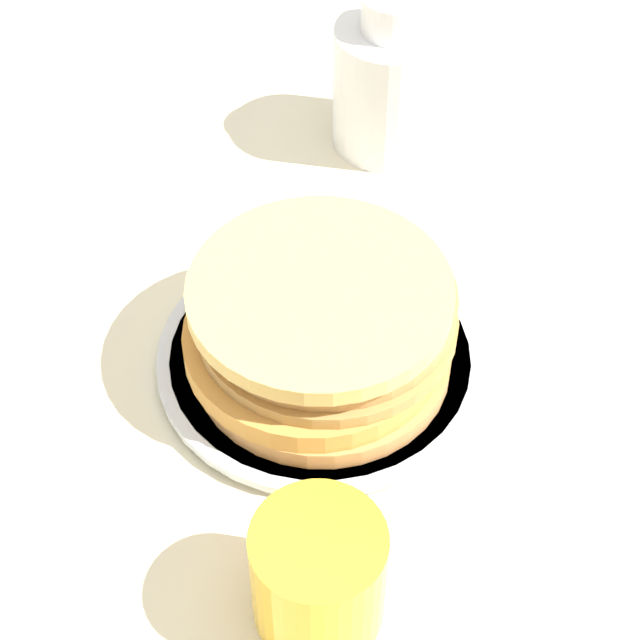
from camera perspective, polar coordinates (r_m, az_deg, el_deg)
ground_plane at (r=0.74m, az=0.96°, el=-3.64°), size 4.00×4.00×0.00m
plate at (r=0.75m, az=-0.00°, el=-2.04°), size 0.23×0.23×0.01m
pancake_stack at (r=0.72m, az=0.05°, el=-0.17°), size 0.18×0.19×0.07m
juice_glass at (r=0.62m, az=-0.09°, el=-13.46°), size 0.08×0.08×0.08m
cream_jug at (r=0.90m, az=3.77°, el=12.58°), size 0.09×0.09×0.14m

